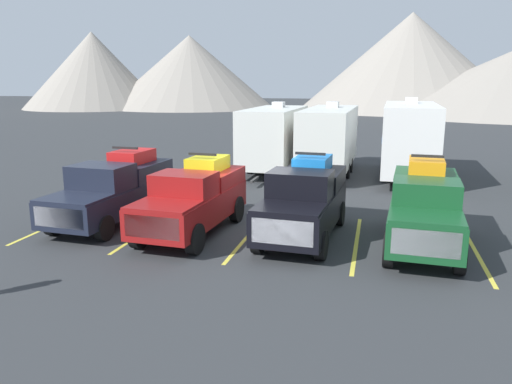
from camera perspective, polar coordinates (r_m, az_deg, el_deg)
The scene contains 14 objects.
ground_plane at distance 16.69m, azimuth -0.36°, elevation -4.35°, with size 240.00×240.00×0.00m, color #2D3033.
pickup_truck_a at distance 18.27m, azimuth -15.72°, elevation 0.38°, with size 2.44×5.68×2.52m.
pickup_truck_b at distance 16.33m, azimuth -7.07°, elevation -0.63°, with size 2.36×5.33×2.50m.
pickup_truck_c at distance 15.84m, azimuth 5.52°, elevation -0.89°, with size 2.38×5.35×2.58m.
pickup_truck_d at distance 15.62m, azimuth 18.60°, elevation -1.58°, with size 2.34×5.50×2.65m.
lot_stripe_a at distance 18.98m, azimuth -21.19°, elevation -3.11°, with size 0.12×5.50×0.01m, color gold.
lot_stripe_b at distance 17.30m, azimuth -11.85°, elevation -3.99°, with size 0.12×5.50×0.01m, color gold.
lot_stripe_c at distance 16.17m, azimuth -0.84°, elevation -4.89°, with size 0.12×5.50×0.01m, color gold.
lot_stripe_d at distance 15.71m, azimuth 11.34°, elevation -5.68°, with size 0.12×5.50×0.01m, color gold.
lot_stripe_e at distance 15.97m, azimuth 23.68°, elevation -6.21°, with size 0.12×5.50×0.01m, color gold.
camper_trailer_a at distance 26.92m, azimuth 2.07°, elevation 6.40°, with size 2.67×7.85×3.71m.
camper_trailer_b at distance 26.51m, azimuth 8.31°, elevation 6.21°, with size 2.56×8.78×3.74m.
camper_trailer_c at distance 26.26m, azimuth 17.05°, elevation 6.03°, with size 2.73×8.96×4.00m.
mountain_ridge at distance 84.11m, azimuth 15.46°, elevation 13.04°, with size 134.21×45.73×15.47m.
Camera 1 is at (3.86, -15.49, 4.87)m, focal length 35.23 mm.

